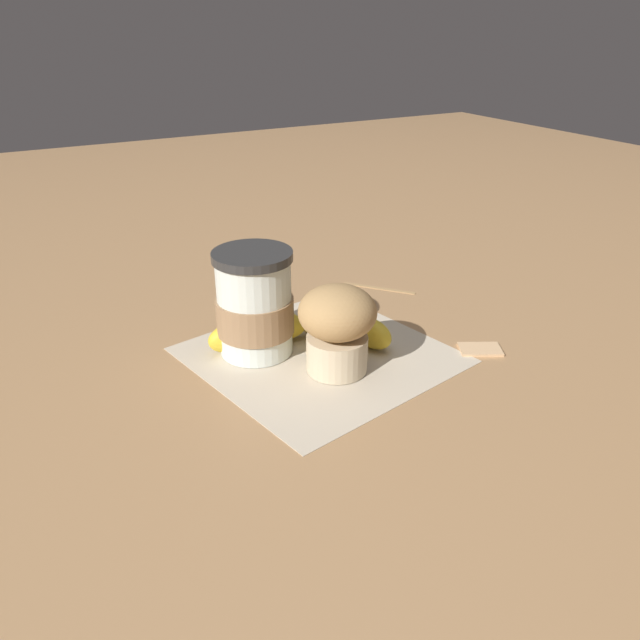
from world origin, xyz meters
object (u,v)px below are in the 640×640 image
at_px(coffee_cup, 255,306).
at_px(sugar_packet, 480,348).
at_px(muffin, 336,326).
at_px(banana, 302,329).

bearing_deg(coffee_cup, sugar_packet, -28.59).
bearing_deg(coffee_cup, muffin, -54.74).
height_order(coffee_cup, sugar_packet, coffee_cup).
relative_size(coffee_cup, muffin, 1.24).
relative_size(coffee_cup, banana, 0.62).
relative_size(muffin, sugar_packet, 2.03).
relative_size(muffin, banana, 0.50).
bearing_deg(muffin, sugar_packet, -14.11).
distance_m(muffin, sugar_packet, 0.19).
bearing_deg(coffee_cup, banana, -8.96).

